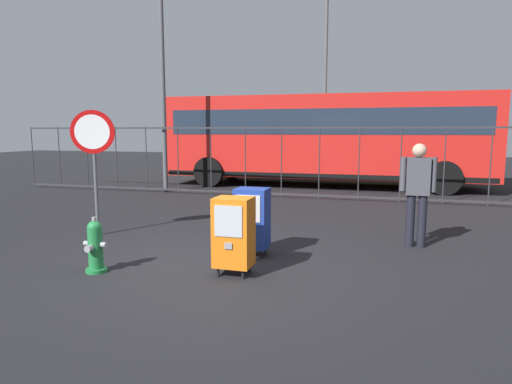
{
  "coord_description": "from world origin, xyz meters",
  "views": [
    {
      "loc": [
        2.27,
        -5.57,
        1.87
      ],
      "look_at": [
        0.3,
        1.2,
        0.9
      ],
      "focal_mm": 31.34,
      "sensor_mm": 36.0,
      "label": 1
    }
  ],
  "objects_px": {
    "street_light_near_right": "(326,61)",
    "fire_hydrant": "(95,246)",
    "bus_far": "(333,135)",
    "newspaper_box_secondary": "(234,232)",
    "bus_near": "(324,136)",
    "street_light_near_left": "(162,59)",
    "stop_sign": "(93,146)",
    "pedestrian": "(418,189)",
    "newspaper_box_primary": "(252,218)"
  },
  "relations": [
    {
      "from": "bus_near",
      "to": "street_light_near_left",
      "type": "xyz_separation_m",
      "value": [
        -4.46,
        -2.84,
        2.26
      ]
    },
    {
      "from": "bus_near",
      "to": "street_light_near_left",
      "type": "relative_size",
      "value": 1.54
    },
    {
      "from": "newspaper_box_secondary",
      "to": "street_light_near_left",
      "type": "height_order",
      "value": "street_light_near_left"
    },
    {
      "from": "stop_sign",
      "to": "pedestrian",
      "type": "bearing_deg",
      "value": 7.78
    },
    {
      "from": "bus_near",
      "to": "street_light_near_left",
      "type": "distance_m",
      "value": 5.75
    },
    {
      "from": "fire_hydrant",
      "to": "street_light_near_right",
      "type": "distance_m",
      "value": 14.17
    },
    {
      "from": "bus_near",
      "to": "bus_far",
      "type": "height_order",
      "value": "same"
    },
    {
      "from": "fire_hydrant",
      "to": "stop_sign",
      "type": "relative_size",
      "value": 0.33
    },
    {
      "from": "bus_far",
      "to": "fire_hydrant",
      "type": "bearing_deg",
      "value": -98.64
    },
    {
      "from": "street_light_near_right",
      "to": "street_light_near_left",
      "type": "bearing_deg",
      "value": -123.71
    },
    {
      "from": "newspaper_box_primary",
      "to": "street_light_near_right",
      "type": "distance_m",
      "value": 12.77
    },
    {
      "from": "fire_hydrant",
      "to": "bus_near",
      "type": "distance_m",
      "value": 10.46
    },
    {
      "from": "newspaper_box_secondary",
      "to": "street_light_near_right",
      "type": "height_order",
      "value": "street_light_near_right"
    },
    {
      "from": "pedestrian",
      "to": "street_light_near_left",
      "type": "distance_m",
      "value": 9.02
    },
    {
      "from": "fire_hydrant",
      "to": "bus_near",
      "type": "xyz_separation_m",
      "value": [
        1.63,
        10.25,
        1.36
      ]
    },
    {
      "from": "pedestrian",
      "to": "street_light_near_left",
      "type": "relative_size",
      "value": 0.24
    },
    {
      "from": "fire_hydrant",
      "to": "bus_near",
      "type": "relative_size",
      "value": 0.07
    },
    {
      "from": "street_light_near_right",
      "to": "newspaper_box_primary",
      "type": "bearing_deg",
      "value": -87.37
    },
    {
      "from": "street_light_near_right",
      "to": "fire_hydrant",
      "type": "bearing_deg",
      "value": -95.13
    },
    {
      "from": "stop_sign",
      "to": "bus_far",
      "type": "relative_size",
      "value": 0.21
    },
    {
      "from": "bus_far",
      "to": "street_light_near_right",
      "type": "height_order",
      "value": "street_light_near_right"
    },
    {
      "from": "street_light_near_right",
      "to": "newspaper_box_secondary",
      "type": "bearing_deg",
      "value": -87.41
    },
    {
      "from": "newspaper_box_primary",
      "to": "street_light_near_left",
      "type": "xyz_separation_m",
      "value": [
        -4.59,
        6.04,
        3.4
      ]
    },
    {
      "from": "fire_hydrant",
      "to": "newspaper_box_primary",
      "type": "height_order",
      "value": "newspaper_box_primary"
    },
    {
      "from": "newspaper_box_secondary",
      "to": "bus_near",
      "type": "bearing_deg",
      "value": 90.97
    },
    {
      "from": "fire_hydrant",
      "to": "pedestrian",
      "type": "height_order",
      "value": "pedestrian"
    },
    {
      "from": "stop_sign",
      "to": "pedestrian",
      "type": "height_order",
      "value": "stop_sign"
    },
    {
      "from": "fire_hydrant",
      "to": "bus_far",
      "type": "height_order",
      "value": "bus_far"
    },
    {
      "from": "newspaper_box_primary",
      "to": "bus_far",
      "type": "height_order",
      "value": "bus_far"
    },
    {
      "from": "stop_sign",
      "to": "street_light_near_right",
      "type": "xyz_separation_m",
      "value": [
        2.5,
        11.62,
        3.02
      ]
    },
    {
      "from": "newspaper_box_primary",
      "to": "pedestrian",
      "type": "bearing_deg",
      "value": 26.85
    },
    {
      "from": "bus_far",
      "to": "street_light_near_right",
      "type": "bearing_deg",
      "value": -109.42
    },
    {
      "from": "bus_far",
      "to": "street_light_near_left",
      "type": "distance_m",
      "value": 8.47
    },
    {
      "from": "newspaper_box_secondary",
      "to": "stop_sign",
      "type": "xyz_separation_m",
      "value": [
        -3.09,
        1.42,
        1.03
      ]
    },
    {
      "from": "fire_hydrant",
      "to": "pedestrian",
      "type": "bearing_deg",
      "value": 31.77
    },
    {
      "from": "stop_sign",
      "to": "street_light_near_left",
      "type": "height_order",
      "value": "street_light_near_left"
    },
    {
      "from": "newspaper_box_primary",
      "to": "stop_sign",
      "type": "relative_size",
      "value": 0.46
    },
    {
      "from": "stop_sign",
      "to": "bus_near",
      "type": "distance_m",
      "value": 8.91
    },
    {
      "from": "fire_hydrant",
      "to": "street_light_near_right",
      "type": "height_order",
      "value": "street_light_near_right"
    },
    {
      "from": "bus_far",
      "to": "street_light_near_right",
      "type": "xyz_separation_m",
      "value": [
        -0.26,
        -0.88,
        2.92
      ]
    },
    {
      "from": "newspaper_box_secondary",
      "to": "bus_near",
      "type": "relative_size",
      "value": 0.1
    },
    {
      "from": "newspaper_box_secondary",
      "to": "street_light_near_left",
      "type": "distance_m",
      "value": 9.05
    },
    {
      "from": "fire_hydrant",
      "to": "bus_far",
      "type": "xyz_separation_m",
      "value": [
        1.47,
        14.34,
        1.36
      ]
    },
    {
      "from": "fire_hydrant",
      "to": "newspaper_box_secondary",
      "type": "relative_size",
      "value": 0.73
    },
    {
      "from": "newspaper_box_secondary",
      "to": "bus_near",
      "type": "xyz_separation_m",
      "value": [
        -0.17,
        9.83,
        1.14
      ]
    },
    {
      "from": "pedestrian",
      "to": "street_light_near_right",
      "type": "relative_size",
      "value": 0.21
    },
    {
      "from": "newspaper_box_primary",
      "to": "pedestrian",
      "type": "distance_m",
      "value": 2.72
    },
    {
      "from": "pedestrian",
      "to": "bus_far",
      "type": "relative_size",
      "value": 0.16
    },
    {
      "from": "newspaper_box_primary",
      "to": "newspaper_box_secondary",
      "type": "bearing_deg",
      "value": -87.83
    },
    {
      "from": "newspaper_box_primary",
      "to": "stop_sign",
      "type": "distance_m",
      "value": 3.26
    }
  ]
}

